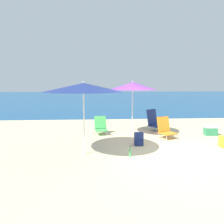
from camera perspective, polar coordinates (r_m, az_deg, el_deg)
ground_plane at (r=6.16m, az=14.99°, el=-10.63°), size 60.00×60.00×0.00m
sea_water at (r=31.54m, az=-0.35°, el=4.02°), size 60.00×40.00×0.01m
beach_umbrella_purple at (r=7.91m, az=5.42°, el=6.77°), size 1.72×1.72×1.97m
beach_umbrella_navy at (r=5.73m, az=-7.49°, el=6.36°), size 2.09×2.09×1.94m
beach_chair_orange at (r=7.86m, az=13.77°, el=-4.20°), size 0.66×0.69×0.73m
beach_chair_green at (r=8.20m, az=-2.96°, el=-3.69°), size 0.51×0.61×0.66m
beach_chair_navy at (r=9.01m, az=10.86°, el=-2.29°), size 0.74×0.75×0.85m
backpack_navy at (r=6.77m, az=7.02°, el=-7.05°), size 0.26×0.21×0.40m
water_bottle at (r=5.78m, az=4.76°, el=-10.49°), size 0.06×0.06×0.27m
cooler_box at (r=8.80m, az=24.34°, el=-4.41°), size 0.44×0.28×0.36m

